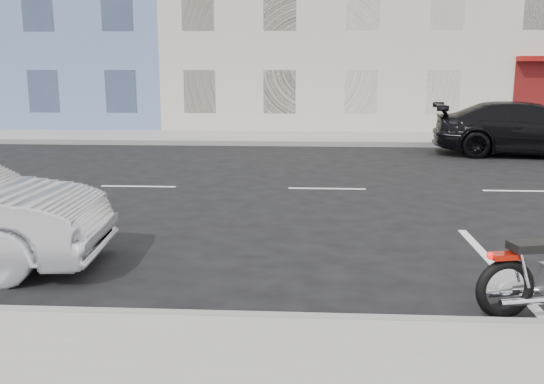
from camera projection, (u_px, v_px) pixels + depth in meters
The scene contains 5 objects.
ground at pixel (424, 190), 12.52m from camera, with size 120.00×120.00×0.00m, color black.
sidewalk_far at pixel (235, 137), 21.31m from camera, with size 80.00×3.40×0.15m, color gray.
curb_near at pixel (41, 316), 5.96m from camera, with size 80.00×0.12×0.16m, color gray.
curb_far at pixel (228, 143), 19.64m from camera, with size 80.00×0.12×0.16m, color gray.
car_far at pixel (528, 129), 17.29m from camera, with size 2.14×5.27×1.53m, color black.
Camera 1 is at (-2.38, -12.44, 2.47)m, focal length 40.00 mm.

